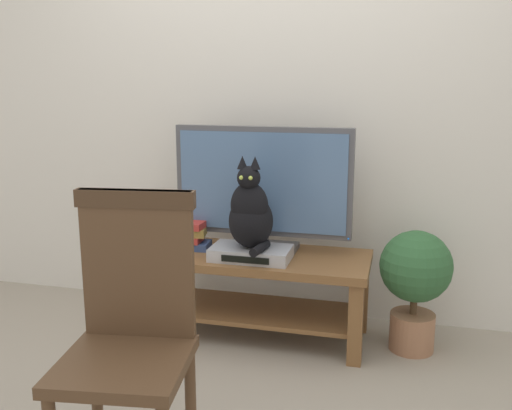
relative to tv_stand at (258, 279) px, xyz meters
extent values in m
plane|color=gray|center=(0.02, -0.62, -0.33)|extent=(12.00, 12.00, 0.00)
cube|color=silver|center=(0.02, 0.45, 1.07)|extent=(7.00, 0.12, 2.80)
cube|color=brown|center=(0.00, 0.00, 0.11)|extent=(1.18, 0.50, 0.04)
cube|color=brown|center=(-0.54, -0.20, -0.12)|extent=(0.07, 0.07, 0.42)
cube|color=brown|center=(0.54, -0.20, -0.12)|extent=(0.07, 0.07, 0.42)
cube|color=brown|center=(-0.54, 0.20, -0.12)|extent=(0.07, 0.07, 0.42)
cube|color=brown|center=(0.54, 0.20, -0.12)|extent=(0.07, 0.07, 0.42)
cube|color=brown|center=(0.00, 0.00, -0.18)|extent=(1.08, 0.42, 0.02)
cube|color=#4C4C51|center=(0.00, 0.10, 0.15)|extent=(0.38, 0.20, 0.03)
cube|color=#4C4C51|center=(0.00, 0.10, 0.20)|extent=(0.06, 0.04, 0.06)
cube|color=#4C4C51|center=(0.00, 0.10, 0.52)|extent=(0.96, 0.05, 0.59)
cube|color=#4C6B93|center=(0.00, 0.07, 0.52)|extent=(0.91, 0.01, 0.53)
sphere|color=#2672F2|center=(0.47, 0.07, 0.24)|extent=(0.01, 0.01, 0.01)
cube|color=#ADADB2|center=(-0.02, -0.09, 0.17)|extent=(0.41, 0.23, 0.07)
cube|color=black|center=(-0.02, -0.20, 0.17)|extent=(0.25, 0.01, 0.03)
ellipsoid|color=black|center=(-0.02, -0.09, 0.34)|extent=(0.23, 0.23, 0.27)
ellipsoid|color=black|center=(-0.02, -0.12, 0.43)|extent=(0.19, 0.15, 0.25)
sphere|color=black|center=(-0.02, -0.13, 0.57)|extent=(0.12, 0.12, 0.12)
cone|color=black|center=(-0.05, -0.13, 0.65)|extent=(0.05, 0.05, 0.07)
cone|color=black|center=(0.02, -0.13, 0.65)|extent=(0.05, 0.05, 0.07)
sphere|color=#B2C64C|center=(-0.04, -0.18, 0.58)|extent=(0.02, 0.02, 0.02)
sphere|color=#B2C64C|center=(0.01, -0.18, 0.58)|extent=(0.02, 0.02, 0.02)
cylinder|color=black|center=(0.05, -0.17, 0.22)|extent=(0.07, 0.19, 0.04)
cylinder|color=#513823|center=(-0.31, -1.16, -0.10)|extent=(0.04, 0.04, 0.46)
cylinder|color=#513823|center=(0.03, -1.12, -0.10)|extent=(0.04, 0.04, 0.46)
cube|color=#513823|center=(-0.12, -1.31, 0.15)|extent=(0.46, 0.46, 0.04)
cube|color=#513823|center=(-0.14, -1.13, 0.43)|extent=(0.39, 0.09, 0.52)
cube|color=#412C1C|center=(-0.14, -1.13, 0.66)|extent=(0.41, 0.10, 0.06)
cube|color=#33477A|center=(-0.40, 0.02, 0.16)|extent=(0.24, 0.15, 0.04)
cube|color=#B2332D|center=(-0.42, 0.01, 0.19)|extent=(0.18, 0.13, 0.03)
cube|color=olive|center=(-0.41, 0.01, 0.23)|extent=(0.23, 0.16, 0.04)
cube|color=#B2332D|center=(-0.41, 0.02, 0.27)|extent=(0.19, 0.13, 0.04)
cylinder|color=#9E6B4C|center=(0.82, 0.03, -0.23)|extent=(0.23, 0.23, 0.20)
cylinder|color=#332319|center=(0.82, 0.03, -0.14)|extent=(0.21, 0.21, 0.02)
cylinder|color=#4C3823|center=(0.82, 0.03, -0.07)|extent=(0.04, 0.04, 0.11)
sphere|color=#2D5B33|center=(0.82, 0.03, 0.13)|extent=(0.37, 0.37, 0.37)
camera|label=1|loc=(0.72, -2.86, 1.06)|focal=40.41mm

